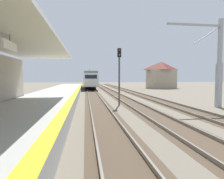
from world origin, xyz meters
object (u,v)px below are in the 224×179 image
approaching_train (90,79)px  catenary_pylon_far_side (216,65)px  rail_signal_post (119,70)px  distant_trackside_house (161,74)px

approaching_train → catenary_pylon_far_side: size_ratio=2.61×
approaching_train → catenary_pylon_far_side: (9.95, -30.60, 1.43)m
approaching_train → catenary_pylon_far_side: 32.21m
approaching_train → rail_signal_post: rail_signal_post is taller
catenary_pylon_far_side → rail_signal_post: bearing=164.0°
approaching_train → distant_trackside_house: bearing=-5.3°
catenary_pylon_far_side → distant_trackside_house: bearing=76.2°
approaching_train → catenary_pylon_far_side: bearing=-72.0°
distant_trackside_house → approaching_train: bearing=174.7°
rail_signal_post → distant_trackside_house: 30.71m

